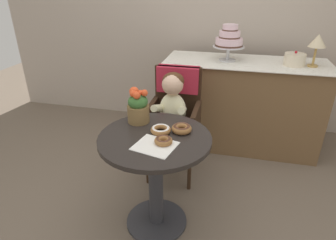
{
  "coord_description": "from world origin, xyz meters",
  "views": [
    {
      "loc": [
        0.45,
        -1.52,
        1.61
      ],
      "look_at": [
        0.05,
        0.15,
        0.77
      ],
      "focal_mm": 30.9,
      "sensor_mm": 36.0,
      "label": 1
    }
  ],
  "objects_px": {
    "donut_side": "(182,128)",
    "flower_vase": "(138,107)",
    "seated_child": "(172,108)",
    "table_lamp": "(318,42)",
    "donut_mid": "(161,130)",
    "donut_front": "(163,140)",
    "wicker_chair": "(176,105)",
    "cafe_table": "(155,164)",
    "tiered_cake_stand": "(229,39)",
    "round_layer_cake": "(295,59)"
  },
  "relations": [
    {
      "from": "seated_child",
      "to": "wicker_chair",
      "type": "bearing_deg",
      "value": 90.0
    },
    {
      "from": "donut_mid",
      "to": "donut_side",
      "type": "relative_size",
      "value": 1.0
    },
    {
      "from": "tiered_cake_stand",
      "to": "donut_side",
      "type": "bearing_deg",
      "value": -100.23
    },
    {
      "from": "donut_side",
      "to": "flower_vase",
      "type": "xyz_separation_m",
      "value": [
        -0.32,
        0.08,
        0.09
      ]
    },
    {
      "from": "donut_side",
      "to": "round_layer_cake",
      "type": "xyz_separation_m",
      "value": [
        0.81,
        1.16,
        0.21
      ]
    },
    {
      "from": "donut_side",
      "to": "flower_vase",
      "type": "relative_size",
      "value": 0.54
    },
    {
      "from": "wicker_chair",
      "to": "flower_vase",
      "type": "height_order",
      "value": "flower_vase"
    },
    {
      "from": "donut_front",
      "to": "donut_mid",
      "type": "relative_size",
      "value": 0.84
    },
    {
      "from": "seated_child",
      "to": "table_lamp",
      "type": "xyz_separation_m",
      "value": [
        1.14,
        0.71,
        0.44
      ]
    },
    {
      "from": "donut_mid",
      "to": "donut_side",
      "type": "distance_m",
      "value": 0.14
    },
    {
      "from": "wicker_chair",
      "to": "donut_front",
      "type": "distance_m",
      "value": 0.78
    },
    {
      "from": "cafe_table",
      "to": "flower_vase",
      "type": "height_order",
      "value": "flower_vase"
    },
    {
      "from": "donut_mid",
      "to": "flower_vase",
      "type": "relative_size",
      "value": 0.54
    },
    {
      "from": "donut_side",
      "to": "table_lamp",
      "type": "bearing_deg",
      "value": 49.94
    },
    {
      "from": "wicker_chair",
      "to": "seated_child",
      "type": "height_order",
      "value": "seated_child"
    },
    {
      "from": "donut_mid",
      "to": "flower_vase",
      "type": "xyz_separation_m",
      "value": [
        -0.19,
        0.12,
        0.09
      ]
    },
    {
      "from": "donut_mid",
      "to": "round_layer_cake",
      "type": "distance_m",
      "value": 1.54
    },
    {
      "from": "donut_front",
      "to": "round_layer_cake",
      "type": "relative_size",
      "value": 0.59
    },
    {
      "from": "donut_mid",
      "to": "donut_side",
      "type": "bearing_deg",
      "value": 18.26
    },
    {
      "from": "donut_mid",
      "to": "table_lamp",
      "type": "xyz_separation_m",
      "value": [
        1.1,
        1.2,
        0.38
      ]
    },
    {
      "from": "donut_front",
      "to": "flower_vase",
      "type": "relative_size",
      "value": 0.45
    },
    {
      "from": "donut_side",
      "to": "table_lamp",
      "type": "relative_size",
      "value": 0.46
    },
    {
      "from": "wicker_chair",
      "to": "donut_side",
      "type": "xyz_separation_m",
      "value": [
        0.17,
        -0.6,
        0.11
      ]
    },
    {
      "from": "seated_child",
      "to": "cafe_table",
      "type": "bearing_deg",
      "value": -88.62
    },
    {
      "from": "cafe_table",
      "to": "flower_vase",
      "type": "xyz_separation_m",
      "value": [
        -0.17,
        0.18,
        0.32
      ]
    },
    {
      "from": "flower_vase",
      "to": "tiered_cake_stand",
      "type": "height_order",
      "value": "tiered_cake_stand"
    },
    {
      "from": "wicker_chair",
      "to": "flower_vase",
      "type": "relative_size",
      "value": 3.91
    },
    {
      "from": "donut_side",
      "to": "flower_vase",
      "type": "bearing_deg",
      "value": 166.16
    },
    {
      "from": "donut_front",
      "to": "cafe_table",
      "type": "bearing_deg",
      "value": 136.5
    },
    {
      "from": "donut_mid",
      "to": "tiered_cake_stand",
      "type": "xyz_separation_m",
      "value": [
        0.34,
        1.24,
        0.36
      ]
    },
    {
      "from": "seated_child",
      "to": "donut_mid",
      "type": "xyz_separation_m",
      "value": [
        0.04,
        -0.49,
        0.06
      ]
    },
    {
      "from": "donut_front",
      "to": "tiered_cake_stand",
      "type": "distance_m",
      "value": 1.45
    },
    {
      "from": "donut_side",
      "to": "table_lamp",
      "type": "distance_m",
      "value": 1.56
    },
    {
      "from": "round_layer_cake",
      "to": "wicker_chair",
      "type": "bearing_deg",
      "value": -150.24
    },
    {
      "from": "table_lamp",
      "to": "donut_front",
      "type": "bearing_deg",
      "value": -128.32
    },
    {
      "from": "donut_mid",
      "to": "tiered_cake_stand",
      "type": "bearing_deg",
      "value": 74.46
    },
    {
      "from": "donut_mid",
      "to": "round_layer_cake",
      "type": "xyz_separation_m",
      "value": [
        0.94,
        1.2,
        0.21
      ]
    },
    {
      "from": "seated_child",
      "to": "table_lamp",
      "type": "bearing_deg",
      "value": 32.1
    },
    {
      "from": "wicker_chair",
      "to": "donut_mid",
      "type": "xyz_separation_m",
      "value": [
        0.04,
        -0.64,
        0.1
      ]
    },
    {
      "from": "seated_child",
      "to": "donut_front",
      "type": "relative_size",
      "value": 6.6
    },
    {
      "from": "seated_child",
      "to": "flower_vase",
      "type": "height_order",
      "value": "flower_vase"
    },
    {
      "from": "donut_side",
      "to": "donut_front",
      "type": "bearing_deg",
      "value": -114.29
    },
    {
      "from": "seated_child",
      "to": "round_layer_cake",
      "type": "bearing_deg",
      "value": 36.15
    },
    {
      "from": "donut_mid",
      "to": "round_layer_cake",
      "type": "height_order",
      "value": "round_layer_cake"
    },
    {
      "from": "donut_side",
      "to": "tiered_cake_stand",
      "type": "height_order",
      "value": "tiered_cake_stand"
    },
    {
      "from": "donut_side",
      "to": "tiered_cake_stand",
      "type": "relative_size",
      "value": 0.39
    },
    {
      "from": "cafe_table",
      "to": "table_lamp",
      "type": "xyz_separation_m",
      "value": [
        1.13,
        1.26,
        0.61
      ]
    },
    {
      "from": "table_lamp",
      "to": "donut_mid",
      "type": "bearing_deg",
      "value": -132.56
    },
    {
      "from": "donut_side",
      "to": "round_layer_cake",
      "type": "height_order",
      "value": "round_layer_cake"
    },
    {
      "from": "donut_mid",
      "to": "seated_child",
      "type": "bearing_deg",
      "value": 94.3
    }
  ]
}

